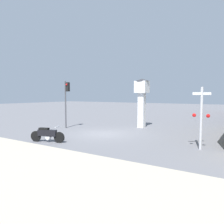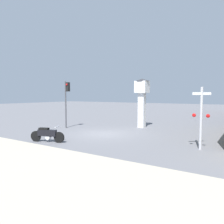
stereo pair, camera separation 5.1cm
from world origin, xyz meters
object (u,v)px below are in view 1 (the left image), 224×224
motorcycle (47,134)px  railroad_crossing_signal (201,116)px  traffic_light (67,96)px  clock_tower (142,95)px

motorcycle → railroad_crossing_signal: bearing=1.7°
motorcycle → traffic_light: bearing=103.2°
traffic_light → railroad_crossing_signal: bearing=-8.3°
clock_tower → railroad_crossing_signal: (6.09, -5.60, -1.07)m
motorcycle → traffic_light: (-3.08, 4.88, 2.37)m
traffic_light → railroad_crossing_signal: traffic_light is taller
clock_tower → traffic_light: bearing=-144.2°
motorcycle → clock_tower: size_ratio=0.50×
motorcycle → clock_tower: bearing=56.0°
traffic_light → railroad_crossing_signal: (11.51, -1.68, -1.00)m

